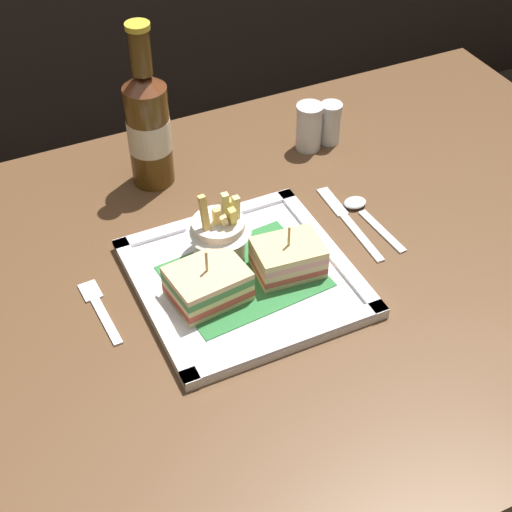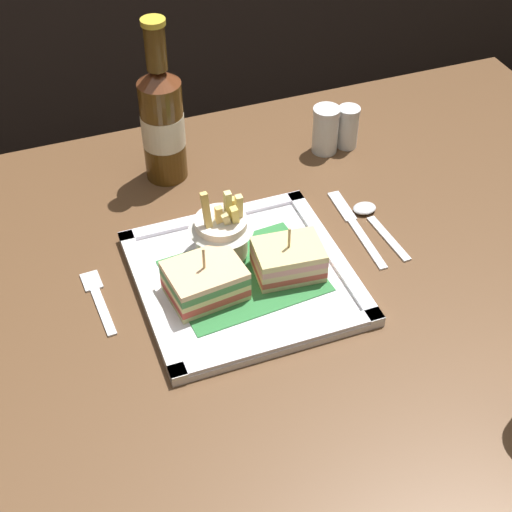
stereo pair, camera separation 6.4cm
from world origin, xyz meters
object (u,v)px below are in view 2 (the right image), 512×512
Objects in this scene: fries_cup at (221,229)px; spoon at (371,216)px; dining_table at (267,344)px; sandwich_half_left at (205,281)px; beer_bottle at (162,120)px; sandwich_half_right at (288,260)px; knife at (354,225)px; pepper_shaker at (348,129)px; salt_shaker at (325,132)px; fork at (98,298)px; square_plate at (244,277)px.

fries_cup is 0.24m from spoon.
dining_table is 12.24× the size of sandwich_half_left.
dining_table is 9.42× the size of spoon.
sandwich_half_left is at bearing -95.34° from beer_bottle.
sandwich_half_right reaches higher than knife.
spoon is (0.03, 0.01, 0.00)m from knife.
sandwich_half_right is 1.33× the size of pepper_shaker.
beer_bottle is (-0.09, 0.28, 0.07)m from sandwich_half_right.
fries_cup reaches higher than salt_shaker.
dining_table is at bearing -9.16° from fork.
sandwich_half_left is 0.77× the size of spoon.
dining_table is 4.55× the size of square_plate.
knife is at bearing 2.52° from fork.
sandwich_half_left is 0.41m from pepper_shaker.
sandwich_half_left is at bearing -123.71° from fries_cup.
knife is at bearing -44.31° from beer_bottle.
spoon is at bearing -104.61° from pepper_shaker.
pepper_shaker reaches higher than spoon.
sandwich_half_left is 0.58× the size of knife.
fries_cup is (-0.01, 0.05, 0.05)m from square_plate.
beer_bottle is 2.09× the size of fork.
fries_cup is 0.42× the size of beer_bottle.
sandwich_half_right is at bearing -155.66° from spoon.
sandwich_half_left is at bearing -141.61° from pepper_shaker.
fries_cup is at bearing -141.67° from salt_shaker.
pepper_shaker is at bearing 42.22° from square_plate.
fries_cup is at bearing 56.29° from sandwich_half_left.
fork is at bearing -155.65° from pepper_shaker.
knife is (0.13, 0.07, -0.03)m from sandwich_half_right.
sandwich_half_left is at bearing -165.43° from square_plate.
spoon is at bearing 24.34° from sandwich_half_right.
fries_cup is 0.88× the size of fork.
pepper_shaker is (0.23, 0.24, 0.17)m from dining_table.
pepper_shaker is (0.21, 0.26, -0.00)m from sandwich_half_right.
sandwich_half_left is 0.26m from knife.
fork reaches higher than dining_table.
spoon is (0.41, 0.02, 0.00)m from fork.
sandwich_half_left reaches higher than sandwich_half_right.
pepper_shaker is at bearing 34.12° from fries_cup.
salt_shaker reaches higher than fork.
sandwich_half_right is 0.30m from beer_bottle.
dining_table is 4.89× the size of beer_bottle.
fork is at bearing 168.53° from sandwich_half_right.
pepper_shaker is at bearing -4.91° from beer_bottle.
fork is 0.41m from spoon.
salt_shaker is at bearing 56.64° from sandwich_half_right.
sandwich_half_left is 0.08m from fries_cup.
salt_shaker reaches higher than spoon.
fork is at bearing -153.63° from salt_shaker.
fork is 1.57× the size of salt_shaker.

